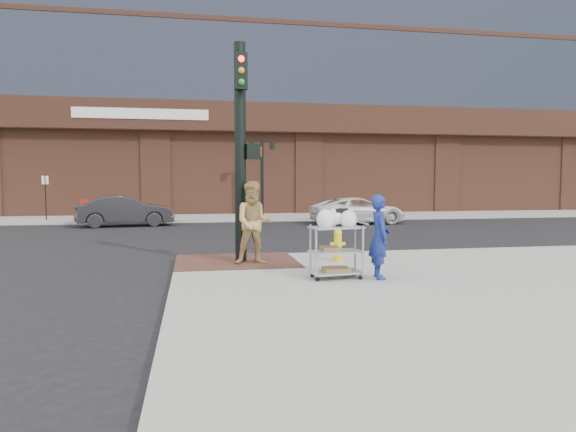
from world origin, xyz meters
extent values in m
plane|color=black|center=(0.00, 0.00, 0.00)|extent=(220.00, 220.00, 0.00)
cube|color=#98968F|center=(12.50, 32.00, 0.07)|extent=(65.00, 36.00, 0.15)
cube|color=#522E26|center=(-0.60, 0.90, 0.16)|extent=(2.80, 2.40, 0.01)
cube|color=brown|center=(5.00, 31.00, 14.15)|extent=(42.00, 26.00, 28.00)
cylinder|color=black|center=(2.00, 16.00, 2.15)|extent=(0.16, 0.16, 4.00)
cube|color=black|center=(2.00, 16.00, 4.05)|extent=(1.20, 0.06, 0.06)
cube|color=black|center=(1.45, 16.00, 3.85)|extent=(0.22, 0.22, 0.35)
cube|color=black|center=(2.55, 16.00, 3.85)|extent=(0.22, 0.22, 0.35)
cylinder|color=black|center=(-8.50, 15.00, 1.25)|extent=(0.05, 0.05, 2.20)
cylinder|color=black|center=(-0.50, 0.80, 2.65)|extent=(0.26, 0.26, 5.00)
cube|color=black|center=(-0.20, 0.80, 2.70)|extent=(0.32, 0.28, 0.34)
cube|color=#FF260C|center=(-0.04, 0.80, 2.70)|extent=(0.02, 0.18, 0.22)
cube|color=black|center=(-0.50, 0.52, 4.45)|extent=(0.28, 0.18, 0.80)
imported|color=navy|center=(1.94, -1.71, 0.96)|extent=(0.45, 0.63, 1.62)
imported|color=tan|center=(-0.23, 0.40, 1.09)|extent=(0.93, 0.73, 1.87)
imported|color=#232326|center=(-4.57, 12.62, 0.68)|extent=(4.32, 2.04, 1.37)
imported|color=white|center=(6.01, 12.01, 0.62)|extent=(4.61, 2.41, 1.24)
cube|color=gray|center=(1.12, -1.56, 1.14)|extent=(1.05, 0.70, 0.03)
cube|color=gray|center=(1.12, -1.56, 0.67)|extent=(1.05, 0.70, 0.03)
cube|color=gray|center=(1.12, -1.56, 0.27)|extent=(1.05, 0.70, 0.03)
cube|color=black|center=(1.23, -1.50, 1.31)|extent=(0.24, 0.15, 0.35)
cube|color=brown|center=(0.99, -1.56, 0.73)|extent=(0.33, 0.37, 0.09)
cube|color=brown|center=(1.12, -1.56, 0.32)|extent=(0.50, 0.39, 0.08)
cylinder|color=yellow|center=(1.75, 0.54, 0.19)|extent=(0.25, 0.25, 0.07)
cylinder|color=yellow|center=(1.75, 0.54, 0.50)|extent=(0.18, 0.18, 0.55)
sphere|color=yellow|center=(1.75, 0.54, 0.81)|extent=(0.19, 0.19, 0.19)
cylinder|color=yellow|center=(1.75, 0.54, 0.55)|extent=(0.35, 0.08, 0.08)
cube|color=maroon|center=(-6.68, 14.71, 0.63)|extent=(0.41, 0.37, 0.97)
cube|color=yellow|center=(-5.29, 14.87, 0.70)|extent=(0.51, 0.47, 1.10)
camera|label=1|loc=(-1.55, -11.02, 2.04)|focal=32.00mm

